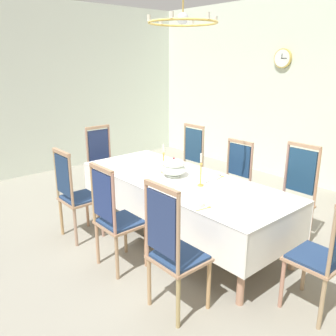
# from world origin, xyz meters

# --- Properties ---
(ground) EXTENTS (7.49, 5.91, 0.04)m
(ground) POSITION_xyz_m (0.00, 0.00, -0.02)
(ground) COLOR gray
(back_wall) EXTENTS (7.49, 0.08, 3.17)m
(back_wall) POSITION_xyz_m (0.00, 3.00, 1.59)
(back_wall) COLOR silver
(back_wall) RESTS_ON ground
(left_wall) EXTENTS (0.08, 5.91, 3.17)m
(left_wall) POSITION_xyz_m (-3.78, 0.00, 1.59)
(left_wall) COLOR silver
(left_wall) RESTS_ON ground
(dining_table) EXTENTS (2.71, 1.06, 0.77)m
(dining_table) POSITION_xyz_m (0.00, -0.10, 0.70)
(dining_table) COLOR tan
(dining_table) RESTS_ON ground
(tablecloth) EXTENTS (2.73, 1.08, 0.43)m
(tablecloth) POSITION_xyz_m (0.00, -0.10, 0.66)
(tablecloth) COLOR white
(tablecloth) RESTS_ON dining_table
(chair_south_a) EXTENTS (0.44, 0.42, 1.13)m
(chair_south_a) POSITION_xyz_m (-0.86, -1.04, 0.58)
(chair_south_a) COLOR tan
(chair_south_a) RESTS_ON ground
(chair_north_a) EXTENTS (0.44, 0.42, 1.18)m
(chair_north_a) POSITION_xyz_m (-0.86, 0.83, 0.60)
(chair_north_a) COLOR tan
(chair_north_a) RESTS_ON ground
(chair_south_b) EXTENTS (0.44, 0.42, 1.14)m
(chair_south_b) POSITION_xyz_m (0.02, -1.04, 0.59)
(chair_south_b) COLOR tan
(chair_south_b) RESTS_ON ground
(chair_north_b) EXTENTS (0.44, 0.42, 1.09)m
(chair_north_b) POSITION_xyz_m (0.02, 0.83, 0.57)
(chair_north_b) COLOR tan
(chair_north_b) RESTS_ON ground
(chair_south_c) EXTENTS (0.44, 0.42, 1.20)m
(chair_south_c) POSITION_xyz_m (0.92, -1.05, 0.61)
(chair_south_c) COLOR tan
(chair_south_c) RESTS_ON ground
(chair_north_c) EXTENTS (0.44, 0.42, 1.20)m
(chair_north_c) POSITION_xyz_m (0.92, 0.84, 0.61)
(chair_north_c) COLOR tan
(chair_north_c) RESTS_ON ground
(chair_head_west) EXTENTS (0.42, 0.44, 1.15)m
(chair_head_west) POSITION_xyz_m (-1.76, -0.10, 0.59)
(chair_head_west) COLOR tan
(chair_head_west) RESTS_ON ground
(chair_head_east) EXTENTS (0.42, 0.44, 1.10)m
(chair_head_east) POSITION_xyz_m (1.76, -0.10, 0.57)
(chair_head_east) COLOR tan
(chair_head_east) RESTS_ON ground
(soup_tureen) EXTENTS (0.30, 0.30, 0.24)m
(soup_tureen) POSITION_xyz_m (-0.13, -0.10, 0.89)
(soup_tureen) COLOR white
(soup_tureen) RESTS_ON tablecloth
(candlestick_west) EXTENTS (0.07, 0.07, 0.36)m
(candlestick_west) POSITION_xyz_m (-0.32, -0.10, 0.92)
(candlestick_west) COLOR gold
(candlestick_west) RESTS_ON tablecloth
(candlestick_east) EXTENTS (0.07, 0.07, 0.37)m
(candlestick_east) POSITION_xyz_m (0.32, -0.10, 0.93)
(candlestick_east) COLOR gold
(candlestick_east) RESTS_ON tablecloth
(bowl_near_left) EXTENTS (0.15, 0.15, 0.04)m
(bowl_near_left) POSITION_xyz_m (0.68, -0.53, 0.80)
(bowl_near_left) COLOR white
(bowl_near_left) RESTS_ON tablecloth
(bowl_near_right) EXTENTS (0.18, 0.18, 0.04)m
(bowl_near_right) POSITION_xyz_m (0.15, 0.28, 0.80)
(bowl_near_right) COLOR white
(bowl_near_right) RESTS_ON tablecloth
(bowl_far_left) EXTENTS (0.15, 0.15, 0.03)m
(bowl_far_left) POSITION_xyz_m (-0.44, 0.26, 0.79)
(bowl_far_left) COLOR white
(bowl_far_left) RESTS_ON tablecloth
(bowl_far_right) EXTENTS (0.17, 0.17, 0.03)m
(bowl_far_right) POSITION_xyz_m (0.23, -0.51, 0.79)
(bowl_far_right) COLOR white
(bowl_far_right) RESTS_ON tablecloth
(spoon_primary) EXTENTS (0.04, 0.18, 0.01)m
(spoon_primary) POSITION_xyz_m (0.79, -0.50, 0.78)
(spoon_primary) COLOR gold
(spoon_primary) RESTS_ON tablecloth
(spoon_secondary) EXTENTS (0.06, 0.17, 0.01)m
(spoon_secondary) POSITION_xyz_m (0.27, 0.31, 0.78)
(spoon_secondary) COLOR gold
(spoon_secondary) RESTS_ON tablecloth
(mounted_clock) EXTENTS (0.33, 0.06, 0.33)m
(mounted_clock) POSITION_xyz_m (-0.69, 2.92, 2.14)
(mounted_clock) COLOR #D1B251
(chandelier) EXTENTS (0.74, 0.73, 0.66)m
(chandelier) POSITION_xyz_m (-0.00, -0.10, 2.49)
(chandelier) COLOR gold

